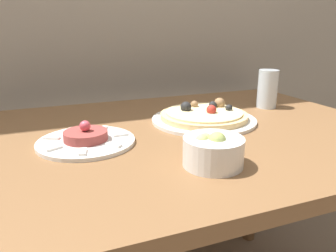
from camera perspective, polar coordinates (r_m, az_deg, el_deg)
name	(u,v)px	position (r m, az deg, el deg)	size (l,w,h in m)	color
dining_table	(190,162)	(0.98, 3.80, -6.32)	(1.18, 0.88, 0.76)	brown
pizza_plate	(204,116)	(1.03, 6.28, 1.69)	(0.32, 0.32, 0.06)	white
tartare_plate	(86,139)	(0.86, -14.08, -2.28)	(0.25, 0.25, 0.06)	white
small_bowl	(213,150)	(0.70, 7.87, -4.25)	(0.13, 0.13, 0.08)	white
drinking_glass	(267,89)	(1.24, 16.94, 6.20)	(0.07, 0.07, 0.14)	silver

